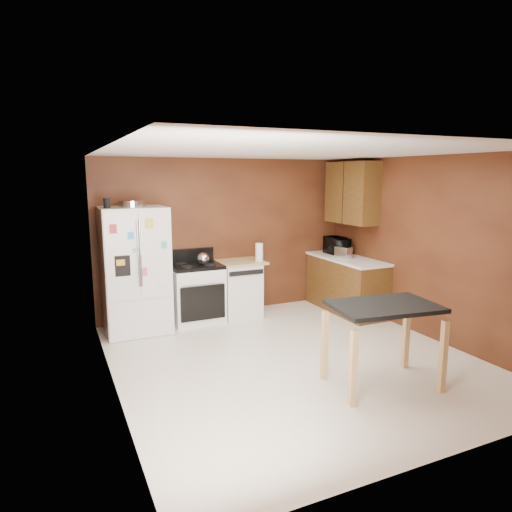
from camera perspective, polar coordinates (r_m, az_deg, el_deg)
floor at (r=5.78m, az=4.69°, el=-12.73°), size 4.50×4.50×0.00m
ceiling at (r=5.33m, az=5.09°, el=12.88°), size 4.50×4.50×0.00m
wall_back at (r=7.43m, az=-3.65°, el=2.44°), size 4.20×0.00×4.20m
wall_front at (r=3.68m, az=22.41°, el=-6.26°), size 4.20×0.00×4.20m
wall_left at (r=4.77m, az=-17.71°, el=-2.34°), size 0.00×4.50×4.50m
wall_right at (r=6.69m, az=20.76°, el=0.95°), size 0.00×4.50×4.50m
roasting_pan at (r=6.57m, az=-15.24°, el=6.32°), size 0.37×0.37×0.09m
pen_cup at (r=6.47m, az=-18.16°, el=6.31°), size 0.09×0.09×0.13m
kettle at (r=6.93m, az=-6.63°, el=-0.32°), size 0.18×0.18×0.18m
paper_towel at (r=7.23m, az=0.40°, el=0.49°), size 0.14×0.14×0.28m
green_canister at (r=7.42m, az=0.51°, el=0.10°), size 0.14×0.14×0.12m
toaster at (r=7.59m, az=10.86°, el=0.46°), size 0.23×0.29×0.18m
microwave at (r=7.91m, az=10.10°, el=1.19°), size 0.33×0.48×0.27m
refrigerator at (r=6.72m, az=-14.86°, el=-1.72°), size 0.90×0.80×1.80m
gas_range at (r=7.08m, az=-7.49°, el=-4.52°), size 0.76×0.68×1.10m
dishwasher at (r=7.34m, az=-2.15°, el=-3.99°), size 0.78×0.63×0.89m
right_cabinets at (r=7.69m, az=11.40°, el=-0.07°), size 0.63×1.58×2.45m
island at (r=5.02m, az=15.68°, el=-7.47°), size 1.19×0.86×0.91m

